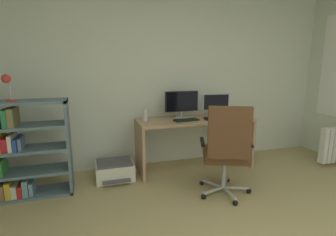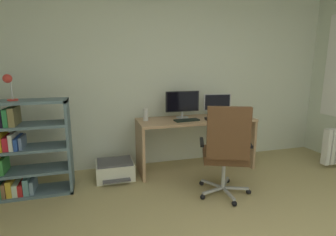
% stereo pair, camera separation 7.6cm
% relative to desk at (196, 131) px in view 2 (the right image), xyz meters
% --- Properties ---
extents(wall_back, '(5.13, 0.10, 2.79)m').
position_rel_desk_xyz_m(wall_back, '(-0.24, 0.43, 0.84)').
color(wall_back, silver).
rests_on(wall_back, ground).
extents(desk, '(1.65, 0.59, 0.74)m').
position_rel_desk_xyz_m(desk, '(0.00, 0.00, 0.00)').
color(desk, tan).
rests_on(desk, ground).
extents(monitor_main, '(0.49, 0.18, 0.38)m').
position_rel_desk_xyz_m(monitor_main, '(-0.17, 0.11, 0.41)').
color(monitor_main, '#B2B5B7').
rests_on(monitor_main, desk).
extents(monitor_secondary, '(0.41, 0.18, 0.33)m').
position_rel_desk_xyz_m(monitor_secondary, '(0.38, 0.11, 0.37)').
color(monitor_secondary, '#B2B5B7').
rests_on(monitor_secondary, desk).
extents(keyboard, '(0.35, 0.16, 0.02)m').
position_rel_desk_xyz_m(keyboard, '(-0.17, -0.10, 0.20)').
color(keyboard, black).
rests_on(keyboard, desk).
extents(computer_mouse, '(0.07, 0.10, 0.03)m').
position_rel_desk_xyz_m(computer_mouse, '(0.12, -0.13, 0.20)').
color(computer_mouse, black).
rests_on(computer_mouse, desk).
extents(desktop_speaker, '(0.07, 0.07, 0.17)m').
position_rel_desk_xyz_m(desktop_speaker, '(-0.71, 0.06, 0.27)').
color(desktop_speaker, silver).
rests_on(desktop_speaker, desk).
extents(office_chair, '(0.64, 0.64, 1.08)m').
position_rel_desk_xyz_m(office_chair, '(-0.00, -0.90, 0.03)').
color(office_chair, '#B7BABC').
rests_on(office_chair, ground).
extents(bookshelf, '(0.89, 0.34, 1.11)m').
position_rel_desk_xyz_m(bookshelf, '(-2.22, -0.19, -0.02)').
color(bookshelf, slate).
rests_on(bookshelf, ground).
extents(desk_lamp, '(0.13, 0.11, 0.29)m').
position_rel_desk_xyz_m(desk_lamp, '(-2.25, -0.19, 0.75)').
color(desk_lamp, red).
rests_on(desk_lamp, bookshelf).
extents(printer, '(0.49, 0.48, 0.24)m').
position_rel_desk_xyz_m(printer, '(-1.16, -0.03, -0.44)').
color(printer, silver).
rests_on(printer, ground).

